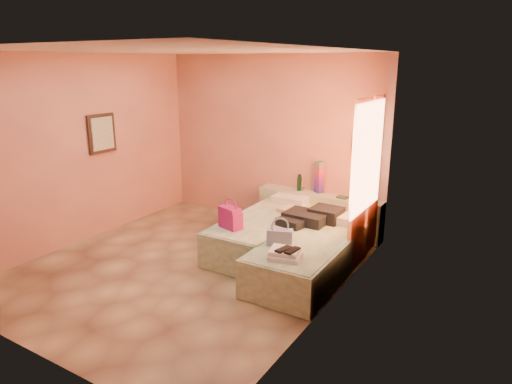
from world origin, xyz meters
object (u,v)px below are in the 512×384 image
Objects in this scene: water_bottle at (299,183)px; blue_handbag at (280,237)px; bed_left at (265,233)px; flower_vase at (362,191)px; bed_right at (309,257)px; magenta_handbag at (231,217)px; green_book at (342,197)px; headboard_ledge at (319,213)px; towel_stack at (285,254)px.

blue_handbag is at bearing -70.63° from water_bottle.
bed_left is 6.85× the size of flower_vase.
flower_vase is (0.16, 1.50, 0.55)m from bed_right.
water_bottle is 0.81× the size of magenta_handbag.
bed_right is at bearing -96.11° from flower_vase.
bed_left is 1.11m from blue_handbag.
water_bottle is 1.58× the size of green_book.
bed_left is at bearing -135.17° from flower_vase.
headboard_ledge is 6.59× the size of blue_handbag.
water_bottle is 0.77m from green_book.
blue_handbag is at bearing -81.06° from headboard_ledge.
towel_stack is at bearing -76.15° from headboard_ledge.
water_bottle is at bearing 98.89° from magenta_handbag.
bed_right is 6.28× the size of magenta_handbag.
blue_handbag is (0.29, -1.86, 0.28)m from headboard_ledge.
blue_handbag is at bearing -51.01° from bed_left.
water_bottle reaches higher than green_book.
green_book reaches higher than headboard_ledge.
headboard_ledge is 0.83m from flower_vase.
bed_left is at bearing 89.27° from magenta_handbag.
blue_handbag is (-0.23, -0.37, 0.35)m from bed_right.
magenta_handbag is 1.21m from towel_stack.
bed_right is 12.23× the size of green_book.
flower_vase is (1.07, 1.06, 0.55)m from bed_left.
water_bottle is 0.74× the size of towel_stack.
bed_right is (0.91, -0.44, 0.00)m from bed_left.
water_bottle reaches higher than magenta_handbag.
magenta_handbag reaches higher than blue_handbag.
blue_handbag is at bearing -90.09° from green_book.
headboard_ledge is 5.86× the size of towel_stack.
water_bottle reaches higher than towel_stack.
water_bottle is (0.02, 1.06, 0.53)m from bed_left.
flower_vase is 0.94× the size of blue_handbag.
bed_left is 6.28× the size of magenta_handbag.
water_bottle is (-0.36, 0.01, 0.45)m from headboard_ledge.
headboard_ledge is at bearing 103.85° from towel_stack.
towel_stack reaches higher than bed_left.
flower_vase is at bearing 43.98° from bed_left.
bed_left is at bearing 153.31° from bed_right.
bed_right is 6.43× the size of blue_handbag.
flower_vase is 1.92m from blue_handbag.
magenta_handbag reaches higher than towel_stack.
green_book is 0.53× the size of blue_handbag.
green_book reaches higher than bed_right.
green_book reaches higher than bed_left.
green_book is 1.83m from blue_handbag.
water_bottle is (-0.89, 1.49, 0.53)m from bed_right.
bed_left is 1.60m from flower_vase.
bed_left is at bearing -109.92° from headboard_ledge.
headboard_ledge is 6.44× the size of magenta_handbag.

